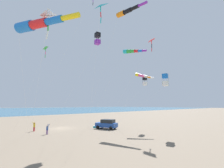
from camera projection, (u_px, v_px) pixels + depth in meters
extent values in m
plane|color=#756654|center=(61.00, 128.00, 31.29)|extent=(600.00, 600.00, 0.00)
cube|color=#1E479E|center=(106.00, 125.00, 30.85)|extent=(4.68, 3.26, 0.84)
cube|color=black|center=(108.00, 121.00, 30.80)|extent=(2.99, 2.44, 0.68)
cylinder|color=black|center=(98.00, 127.00, 30.59)|extent=(0.70, 0.44, 0.66)
cylinder|color=black|center=(102.00, 126.00, 32.24)|extent=(0.70, 0.44, 0.66)
cylinder|color=black|center=(111.00, 128.00, 29.33)|extent=(0.70, 0.44, 0.66)
cylinder|color=black|center=(115.00, 127.00, 30.99)|extent=(0.70, 0.44, 0.66)
cube|color=#1EB7C6|center=(95.00, 127.00, 32.19)|extent=(0.60, 0.40, 0.36)
cube|color=white|center=(95.00, 126.00, 32.22)|extent=(0.62, 0.42, 0.06)
cube|color=#B72833|center=(34.00, 129.00, 27.88)|extent=(0.28, 0.31, 0.72)
cylinder|color=gold|center=(34.00, 125.00, 27.97)|extent=(0.46, 0.46, 0.60)
sphere|color=brown|center=(34.00, 123.00, 28.02)|extent=(0.23, 0.23, 0.23)
cylinder|color=gold|center=(35.00, 123.00, 27.86)|extent=(0.28, 0.35, 0.45)
cylinder|color=gold|center=(33.00, 123.00, 27.92)|extent=(0.28, 0.35, 0.45)
cube|color=#8E6B9E|center=(47.00, 132.00, 24.87)|extent=(0.22, 0.30, 0.69)
cylinder|color=#335199|center=(47.00, 128.00, 24.96)|extent=(0.41, 0.41, 0.57)
sphere|color=beige|center=(47.00, 126.00, 25.01)|extent=(0.22, 0.22, 0.22)
cylinder|color=#335199|center=(48.00, 125.00, 25.21)|extent=(0.20, 0.36, 0.43)
cylinder|color=#335199|center=(49.00, 125.00, 25.08)|extent=(0.20, 0.36, 0.43)
pyramid|color=#1EB7C6|center=(100.00, 5.00, 21.48)|extent=(2.12, 1.59, 0.93)
cylinder|color=black|center=(101.00, 6.00, 21.53)|extent=(0.40, 1.31, 1.06)
cylinder|color=#1EB7C6|center=(101.00, 9.00, 21.44)|extent=(0.21, 0.20, 0.86)
cylinder|color=red|center=(101.00, 15.00, 21.28)|extent=(0.24, 0.19, 0.86)
cylinder|color=#1EB7C6|center=(101.00, 20.00, 21.10)|extent=(0.23, 0.27, 0.87)
cylinder|color=white|center=(93.00, 79.00, 26.62)|extent=(11.60, 6.47, 18.47)
cylinder|color=blue|center=(25.00, 27.00, 13.30)|extent=(1.78, 1.49, 0.89)
cylinder|color=red|center=(39.00, 24.00, 12.80)|extent=(1.70, 1.35, 0.72)
cylinder|color=blue|center=(54.00, 20.00, 12.29)|extent=(1.63, 1.20, 0.56)
cylinder|color=yellow|center=(71.00, 17.00, 11.79)|extent=(1.55, 1.06, 0.40)
cylinder|color=white|center=(25.00, 98.00, 19.47)|extent=(13.69, 5.26, 11.25)
pyramid|color=red|center=(151.00, 40.00, 30.50)|extent=(1.98, 1.70, 0.65)
cylinder|color=black|center=(151.00, 40.00, 30.50)|extent=(0.62, 1.25, 0.66)
cylinder|color=red|center=(152.00, 42.00, 30.39)|extent=(0.24, 0.22, 0.77)
cylinder|color=black|center=(152.00, 46.00, 30.28)|extent=(0.23, 0.23, 0.77)
cylinder|color=red|center=(152.00, 50.00, 30.22)|extent=(0.19, 0.18, 0.76)
cylinder|color=white|center=(127.00, 85.00, 31.41)|extent=(9.55, 3.90, 17.46)
cylinder|color=#1EB7C6|center=(126.00, 52.00, 33.70)|extent=(1.16, 0.97, 1.07)
cylinder|color=green|center=(129.00, 51.00, 33.06)|extent=(1.13, 0.87, 0.97)
cylinder|color=green|center=(133.00, 51.00, 32.41)|extent=(1.11, 0.77, 0.87)
cylinder|color=red|center=(136.00, 51.00, 31.77)|extent=(1.08, 0.67, 0.78)
cylinder|color=blue|center=(140.00, 51.00, 31.13)|extent=(1.05, 0.57, 0.68)
cylinder|color=purple|center=(144.00, 51.00, 30.48)|extent=(1.03, 0.47, 0.58)
cylinder|color=white|center=(106.00, 90.00, 34.05)|extent=(7.36, 4.33, 16.30)
pyramid|color=white|center=(48.00, 15.00, 12.88)|extent=(1.79, 1.52, 0.35)
cylinder|color=black|center=(49.00, 16.00, 12.87)|extent=(0.56, 1.25, 0.26)
cylinder|color=white|center=(48.00, 20.00, 12.78)|extent=(0.21, 0.17, 0.69)
cylinder|color=green|center=(48.00, 27.00, 12.63)|extent=(0.18, 0.12, 0.69)
cylinder|color=white|center=(47.00, 35.00, 12.51)|extent=(0.21, 0.22, 0.70)
cylinder|color=white|center=(36.00, 93.00, 17.51)|extent=(12.64, 2.74, 12.14)
cylinder|color=yellow|center=(137.00, 75.00, 31.33)|extent=(0.96, 0.90, 0.77)
cylinder|color=#EF4C93|center=(140.00, 75.00, 31.10)|extent=(0.91, 0.83, 0.70)
cylinder|color=#EF4C93|center=(143.00, 76.00, 30.88)|extent=(0.87, 0.76, 0.64)
cylinder|color=white|center=(146.00, 77.00, 30.66)|extent=(0.82, 0.69, 0.57)
cylinder|color=orange|center=(149.00, 77.00, 30.43)|extent=(0.77, 0.62, 0.50)
cylinder|color=white|center=(152.00, 78.00, 30.21)|extent=(0.72, 0.55, 0.44)
cylinder|color=white|center=(127.00, 102.00, 31.12)|extent=(3.28, 2.15, 10.82)
cube|color=blue|center=(165.00, 76.00, 26.75)|extent=(0.95, 0.95, 0.82)
cube|color=white|center=(165.00, 84.00, 26.57)|extent=(0.95, 0.95, 0.82)
cylinder|color=black|center=(168.00, 80.00, 26.74)|extent=(0.02, 0.02, 2.13)
cylinder|color=black|center=(164.00, 80.00, 27.23)|extent=(0.02, 0.02, 2.13)
cylinder|color=black|center=(167.00, 79.00, 26.09)|extent=(0.02, 0.02, 2.13)
cylinder|color=black|center=(162.00, 80.00, 26.57)|extent=(0.02, 0.02, 2.13)
cylinder|color=white|center=(135.00, 109.00, 27.37)|extent=(9.13, 5.53, 8.02)
pyramid|color=green|center=(45.00, 48.00, 27.42)|extent=(1.48, 1.18, 0.61)
cylinder|color=black|center=(45.00, 48.00, 27.43)|extent=(0.37, 0.91, 0.68)
cylinder|color=green|center=(46.00, 50.00, 27.40)|extent=(0.14, 0.18, 0.59)
cylinder|color=#EF4C93|center=(45.00, 53.00, 27.33)|extent=(0.15, 0.15, 0.58)
cylinder|color=green|center=(45.00, 56.00, 27.28)|extent=(0.18, 0.14, 0.59)
cylinder|color=white|center=(30.00, 90.00, 27.13)|extent=(4.70, 2.85, 14.84)
cube|color=black|center=(98.00, 35.00, 25.51)|extent=(0.89, 0.89, 0.77)
cube|color=purple|center=(97.00, 42.00, 25.34)|extent=(0.89, 0.89, 0.77)
cylinder|color=black|center=(101.00, 38.00, 25.31)|extent=(0.02, 0.02, 2.00)
cylinder|color=black|center=(98.00, 40.00, 25.95)|extent=(0.02, 0.02, 2.00)
cylinder|color=black|center=(97.00, 37.00, 24.89)|extent=(0.02, 0.02, 2.00)
cylinder|color=black|center=(94.00, 39.00, 25.53)|extent=(0.02, 0.02, 2.00)
cylinder|color=white|center=(72.00, 90.00, 26.37)|extent=(9.18, 3.55, 14.69)
cylinder|color=purple|center=(93.00, 1.00, 23.10)|extent=(0.16, 0.13, 0.53)
cylinder|color=black|center=(93.00, 4.00, 22.98)|extent=(0.14, 0.15, 0.53)
cylinder|color=white|center=(58.00, 67.00, 23.93)|extent=(10.73, 5.18, 21.14)
cube|color=black|center=(145.00, 79.00, 32.56)|extent=(0.71, 0.71, 0.69)
cube|color=white|center=(145.00, 84.00, 32.41)|extent=(0.71, 0.71, 0.69)
cylinder|color=black|center=(147.00, 81.00, 32.45)|extent=(0.02, 0.02, 1.78)
cylinder|color=black|center=(144.00, 81.00, 32.96)|extent=(0.02, 0.02, 1.78)
cylinder|color=black|center=(145.00, 81.00, 32.00)|extent=(0.02, 0.02, 1.78)
cylinder|color=black|center=(143.00, 81.00, 32.51)|extent=(0.02, 0.02, 1.78)
cylinder|color=white|center=(125.00, 106.00, 30.90)|extent=(4.82, 7.60, 8.89)
cylinder|color=orange|center=(121.00, 14.00, 21.04)|extent=(1.35, 0.74, 0.84)
cylinder|color=black|center=(128.00, 11.00, 20.09)|extent=(1.33, 0.61, 0.72)
cylinder|color=black|center=(135.00, 8.00, 19.14)|extent=(1.31, 0.49, 0.59)
cylinder|color=purple|center=(143.00, 4.00, 18.20)|extent=(1.28, 0.36, 0.47)
cylinder|color=white|center=(98.00, 83.00, 26.04)|extent=(12.73, 3.37, 17.06)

